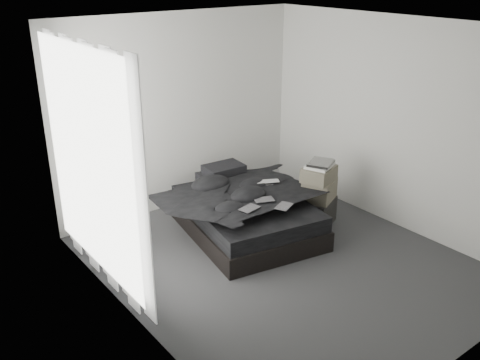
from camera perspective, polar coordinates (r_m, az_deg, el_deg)
floor at (r=6.16m, az=4.60°, el=-8.74°), size 3.60×4.20×0.01m
ceiling at (r=5.30m, az=5.50°, el=16.08°), size 3.60×4.20×0.01m
wall_back at (r=7.21m, az=-6.37°, el=7.18°), size 3.60×0.01×2.60m
wall_front at (r=4.42m, az=23.71°, el=-4.76°), size 3.60×0.01×2.60m
wall_left at (r=4.65m, az=-11.63°, el=-1.87°), size 0.01×4.20×2.60m
wall_right at (r=6.89m, az=16.21°, el=5.71°), size 0.01×4.20×2.60m
window_left at (r=5.41m, az=-15.78°, el=1.81°), size 0.02×2.00×2.30m
curtain_left at (r=5.45m, az=-15.22°, el=1.24°), size 0.06×2.12×2.48m
bed at (r=6.71m, az=0.70°, el=-4.66°), size 1.66×2.01×0.24m
mattress at (r=6.62m, az=0.71°, el=-2.97°), size 1.60×1.95×0.19m
duvet at (r=6.50m, az=0.90°, el=-1.52°), size 1.58×1.75×0.21m
pillow_lower at (r=7.11m, az=-2.24°, el=0.25°), size 0.60×0.46×0.12m
pillow_upper at (r=7.07m, az=-1.74°, el=1.17°), size 0.53×0.39×0.11m
laptop at (r=6.67m, az=3.06°, el=0.19°), size 0.34×0.30×0.02m
comic_a at (r=6.01m, az=1.03°, el=-2.46°), size 0.25×0.19×0.01m
comic_b at (r=6.23m, az=2.58°, el=-1.50°), size 0.27×0.22×0.01m
comic_c at (r=6.07m, az=4.74°, el=-2.15°), size 0.27×0.23×0.01m
side_stand at (r=6.52m, az=-13.53°, el=-4.37°), size 0.40×0.40×0.62m
papers at (r=6.38m, az=-13.67°, el=-1.84°), size 0.29×0.25×0.01m
floor_books at (r=5.94m, az=-11.02°, el=-9.66°), size 0.15×0.20×0.13m
box_lower at (r=6.99m, az=8.21°, el=-3.31°), size 0.57×0.51×0.34m
box_mid at (r=6.87m, az=8.46°, el=-1.02°), size 0.54×0.50×0.26m
box_upper at (r=6.77m, az=8.42°, el=0.66°), size 0.50×0.45×0.18m
art_book_white at (r=6.74m, az=8.50°, el=1.54°), size 0.43×0.39×0.04m
art_book_snake at (r=6.73m, az=8.63°, el=1.82°), size 0.43×0.40×0.03m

